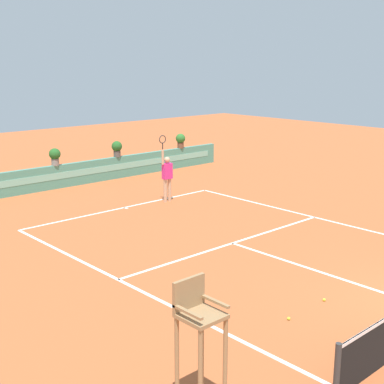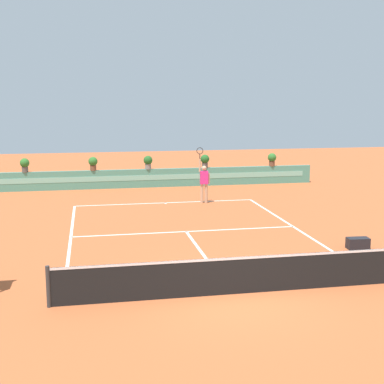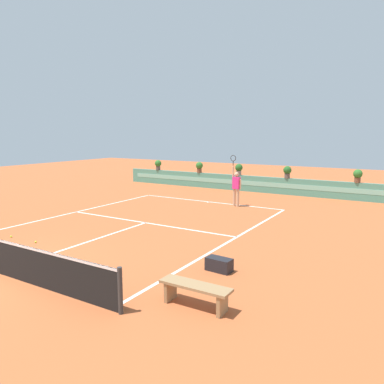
{
  "view_description": "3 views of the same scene",
  "coord_description": "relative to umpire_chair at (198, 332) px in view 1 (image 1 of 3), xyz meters",
  "views": [
    {
      "loc": [
        -11.24,
        -4.09,
        5.24
      ],
      "look_at": [
        0.7,
        8.95,
        1.0
      ],
      "focal_mm": 50.91,
      "sensor_mm": 36.0,
      "label": 1
    },
    {
      "loc": [
        -3.37,
        -12.21,
        4.82
      ],
      "look_at": [
        0.7,
        8.95,
        1.0
      ],
      "focal_mm": 50.03,
      "sensor_mm": 36.0,
      "label": 2
    },
    {
      "loc": [
        9.32,
        -5.3,
        3.66
      ],
      "look_at": [
        0.7,
        8.95,
        1.0
      ],
      "focal_mm": 34.5,
      "sensor_mm": 36.0,
      "label": 3
    }
  ],
  "objects": [
    {
      "name": "potted_plant_centre",
      "position": [
        5.93,
        15.13,
        0.07
      ],
      "size": [
        0.48,
        0.48,
        0.72
      ],
      "color": "gray",
      "rests_on": "back_wall_barrier"
    },
    {
      "name": "tennis_ball_mid_court",
      "position": [
        3.48,
        0.95,
        -1.31
      ],
      "size": [
        0.07,
        0.07,
        0.07
      ],
      "primitive_type": "sphere",
      "color": "#CCE033",
      "rests_on": "ground"
    },
    {
      "name": "ground_plane",
      "position": [
        6.21,
        4.74,
        -1.34
      ],
      "size": [
        60.0,
        60.0,
        0.0
      ],
      "primitive_type": "plane",
      "color": "#B2562D"
    },
    {
      "name": "tennis_ball_near_baseline",
      "position": [
        4.8,
        0.98,
        -1.31
      ],
      "size": [
        0.07,
        0.07,
        0.07
      ],
      "primitive_type": "sphere",
      "color": "#CCE033",
      "rests_on": "ground"
    },
    {
      "name": "umpire_chair",
      "position": [
        0.0,
        0.0,
        0.0
      ],
      "size": [
        0.6,
        0.6,
        2.14
      ],
      "color": "#99754C",
      "rests_on": "ground"
    },
    {
      "name": "potted_plant_far_right",
      "position": [
        12.95,
        15.13,
        0.07
      ],
      "size": [
        0.48,
        0.48,
        0.72
      ],
      "color": "brown",
      "rests_on": "back_wall_barrier"
    },
    {
      "name": "back_wall_barrier",
      "position": [
        6.21,
        15.12,
        -0.84
      ],
      "size": [
        18.0,
        0.21,
        1.0
      ],
      "color": "#4C8E7A",
      "rests_on": "ground"
    },
    {
      "name": "court_lines",
      "position": [
        6.21,
        5.45,
        -1.34
      ],
      "size": [
        8.32,
        11.94,
        0.01
      ],
      "color": "white",
      "rests_on": "ground"
    },
    {
      "name": "tennis_player",
      "position": [
        7.97,
        10.24,
        -0.29
      ],
      "size": [
        0.62,
        0.24,
        2.58
      ],
      "color": "tan",
      "rests_on": "ground"
    },
    {
      "name": "potted_plant_right",
      "position": [
        9.07,
        15.13,
        0.07
      ],
      "size": [
        0.48,
        0.48,
        0.72
      ],
      "color": "#514C47",
      "rests_on": "back_wall_barrier"
    }
  ]
}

